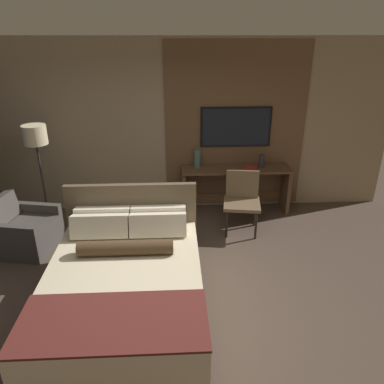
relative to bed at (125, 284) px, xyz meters
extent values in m
plane|color=#4C3D33|center=(0.58, 0.07, -0.33)|extent=(16.00, 16.00, 0.00)
cube|color=tan|center=(0.58, 2.67, 1.07)|extent=(7.20, 0.06, 2.80)
cube|color=brown|center=(1.58, 2.62, 1.07)|extent=(2.29, 0.03, 2.70)
cube|color=#33281E|center=(0.00, -0.12, -0.22)|extent=(1.58, 2.11, 0.22)
cube|color=beige|center=(0.00, -0.12, 0.06)|extent=(1.63, 2.17, 0.33)
cube|color=#56231E|center=(0.00, -0.83, 0.23)|extent=(1.65, 0.76, 0.02)
cube|color=brown|center=(0.00, 1.01, 0.21)|extent=(1.67, 0.08, 1.09)
cube|color=beige|center=(-0.35, 0.87, 0.36)|extent=(0.69, 0.23, 0.31)
cube|color=beige|center=(0.35, 0.87, 0.36)|extent=(0.69, 0.23, 0.31)
cube|color=beige|center=(-0.35, 0.66, 0.36)|extent=(0.69, 0.25, 0.32)
cube|color=beige|center=(0.35, 0.66, 0.36)|extent=(0.69, 0.25, 0.32)
cylinder|color=#4C3823|center=(0.00, 0.24, 0.31)|extent=(1.06, 0.17, 0.17)
cube|color=brown|center=(1.58, 2.37, 0.44)|extent=(1.79, 0.46, 0.03)
cube|color=brown|center=(0.71, 2.37, 0.04)|extent=(0.06, 0.41, 0.75)
cube|color=brown|center=(2.44, 2.37, 0.04)|extent=(0.06, 0.41, 0.75)
cube|color=brown|center=(1.58, 2.58, 0.12)|extent=(1.67, 0.02, 0.38)
cube|color=black|center=(1.58, 2.59, 1.09)|extent=(1.15, 0.04, 0.65)
cube|color=black|center=(1.58, 2.57, 1.09)|extent=(1.08, 0.01, 0.60)
cube|color=brown|center=(1.57, 1.67, 0.14)|extent=(0.61, 0.59, 0.05)
cube|color=brown|center=(1.60, 1.89, 0.37)|extent=(0.51, 0.18, 0.42)
cylinder|color=black|center=(1.32, 1.50, -0.11)|extent=(0.04, 0.04, 0.44)
cylinder|color=black|center=(1.75, 1.43, -0.11)|extent=(0.04, 0.04, 0.44)
cylinder|color=black|center=(1.38, 1.90, -0.11)|extent=(0.04, 0.04, 0.44)
cylinder|color=black|center=(1.81, 1.83, -0.11)|extent=(0.04, 0.04, 0.44)
cube|color=#47423D|center=(-1.55, 1.35, -0.13)|extent=(0.84, 0.72, 0.40)
cube|color=#47423D|center=(-1.84, 1.41, 0.25)|extent=(0.31, 0.61, 0.38)
cube|color=#47423D|center=(-1.61, 1.02, -0.06)|extent=(0.75, 0.24, 0.54)
cube|color=#47423D|center=(-1.48, 1.69, -0.06)|extent=(0.75, 0.24, 0.54)
cylinder|color=#282623|center=(-1.43, 1.98, -0.32)|extent=(0.28, 0.28, 0.03)
cylinder|color=#332D28|center=(-1.43, 1.98, 0.36)|extent=(0.03, 0.03, 1.39)
cylinder|color=beige|center=(-1.43, 1.98, 1.16)|extent=(0.34, 0.34, 0.28)
cylinder|color=#4C706B|center=(0.94, 2.47, 0.60)|extent=(0.11, 0.11, 0.29)
cylinder|color=#333338|center=(2.00, 2.40, 0.56)|extent=(0.09, 0.09, 0.22)
cube|color=maroon|center=(1.81, 2.37, 0.47)|extent=(0.24, 0.17, 0.03)
camera|label=1|loc=(0.55, -3.37, 2.54)|focal=35.00mm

